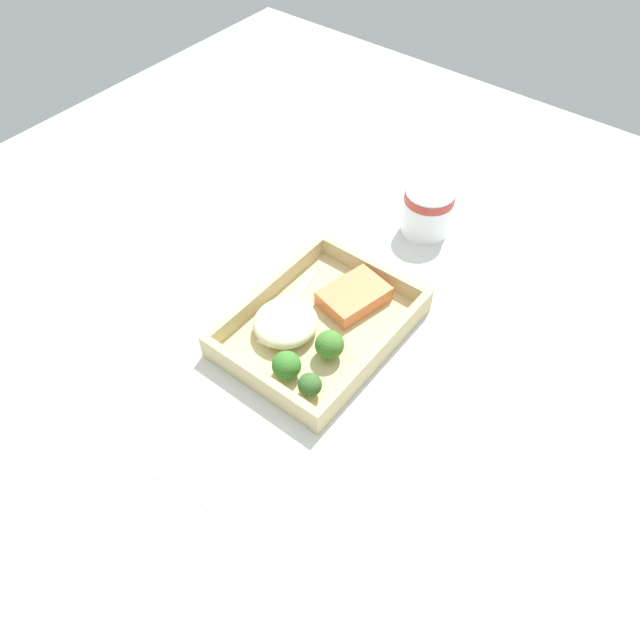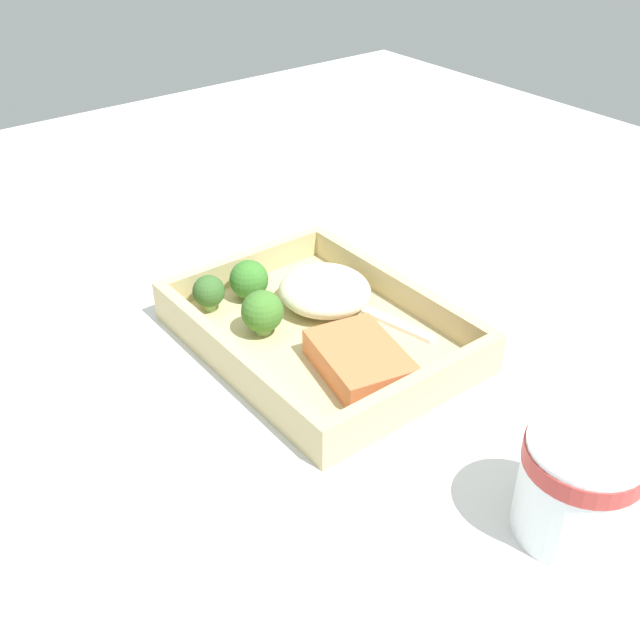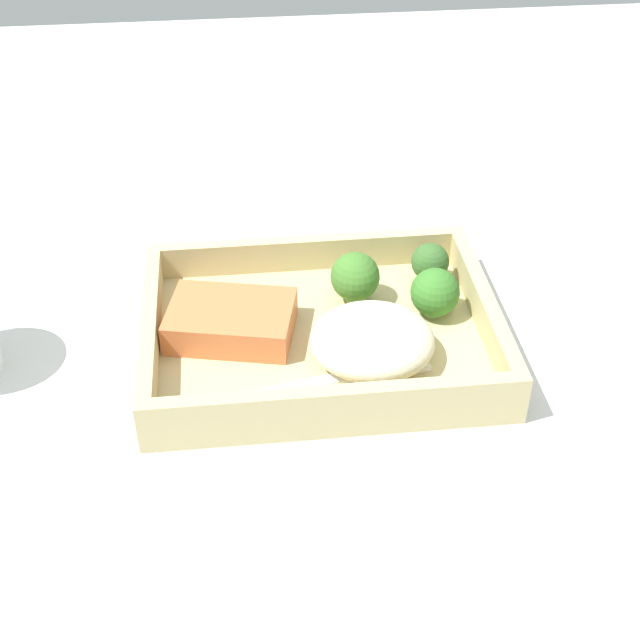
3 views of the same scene
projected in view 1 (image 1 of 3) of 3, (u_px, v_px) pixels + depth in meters
ground_plane at (320, 336)px, 92.35cm from camera, size 160.00×160.00×2.00cm
takeout_tray at (320, 329)px, 91.14cm from camera, size 27.69×20.96×1.20cm
tray_rim at (320, 320)px, 89.59cm from camera, size 27.69×20.96×2.91cm
salmon_fillet at (354, 296)px, 92.94cm from camera, size 11.00×8.81×2.55cm
mashed_potatoes at (286, 323)px, 88.82cm from camera, size 9.53×9.18×3.62cm
broccoli_floret_1 at (329, 345)px, 85.40cm from camera, size 4.08×4.08×4.51cm
broccoli_floret_2 at (310, 385)px, 81.39cm from camera, size 3.24×3.24×3.78cm
broccoli_floret_3 at (287, 366)px, 83.45cm from camera, size 4.01×4.01×4.17cm
fork at (286, 312)px, 92.28cm from camera, size 15.79×4.94×0.44cm
paper_cup at (430, 209)px, 102.93cm from camera, size 8.30×8.30×8.22cm
receipt_slip at (225, 477)px, 76.23cm from camera, size 10.57×16.29×0.24cm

